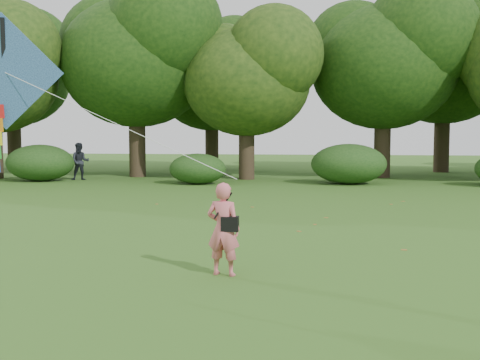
# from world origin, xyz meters

# --- Properties ---
(ground) EXTENTS (100.00, 100.00, 0.00)m
(ground) POSITION_xyz_m (0.00, 0.00, 0.00)
(ground) COLOR #265114
(ground) RESTS_ON ground
(man_kite_flyer) EXTENTS (0.67, 0.51, 1.64)m
(man_kite_flyer) POSITION_xyz_m (-0.34, -0.12, 0.82)
(man_kite_flyer) COLOR #DA666F
(man_kite_flyer) RESTS_ON ground
(bystander_left) EXTENTS (1.08, 0.95, 1.88)m
(bystander_left) POSITION_xyz_m (-10.23, 18.52, 0.94)
(bystander_left) COLOR #21232C
(bystander_left) RESTS_ON ground
(crossbody_bag) EXTENTS (0.43, 0.20, 0.68)m
(crossbody_bag) POSITION_xyz_m (-0.23, -0.15, 0.93)
(crossbody_bag) COLOR black
(crossbody_bag) RESTS_ON ground
(flying_kite) EXTENTS (5.60, 1.07, 3.05)m
(flying_kite) POSITION_xyz_m (-4.63, 0.53, 3.59)
(flying_kite) COLOR #2860B0
(flying_kite) RESTS_ON ground
(tree_line) EXTENTS (54.70, 15.30, 9.48)m
(tree_line) POSITION_xyz_m (1.67, 22.88, 5.60)
(tree_line) COLOR #3A2D1E
(tree_line) RESTS_ON ground
(shrub_band) EXTENTS (39.15, 3.22, 1.88)m
(shrub_band) POSITION_xyz_m (-0.72, 17.60, 0.86)
(shrub_band) COLOR #264919
(shrub_band) RESTS_ON ground
(fallen_leaves) EXTENTS (9.94, 12.48, 0.01)m
(fallen_leaves) POSITION_xyz_m (2.10, 6.17, 0.01)
(fallen_leaves) COLOR #986229
(fallen_leaves) RESTS_ON ground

